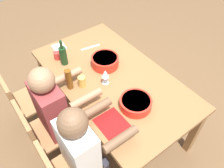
% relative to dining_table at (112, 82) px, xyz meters
% --- Properties ---
extents(ground_plane, '(8.00, 8.00, 0.00)m').
position_rel_dining_table_xyz_m(ground_plane, '(0.00, 0.00, -0.66)').
color(ground_plane, brown).
extents(dining_table, '(1.75, 0.99, 0.74)m').
position_rel_dining_table_xyz_m(dining_table, '(0.00, 0.00, 0.00)').
color(dining_table, olive).
rests_on(dining_table, ground_plane).
extents(diner_far_left, '(0.41, 0.53, 1.20)m').
position_rel_dining_table_xyz_m(diner_far_left, '(-0.48, 0.63, 0.04)').
color(diner_far_left, '#2D2D38').
rests_on(diner_far_left, ground_plane).
extents(chair_far_center, '(0.40, 0.40, 0.85)m').
position_rel_dining_table_xyz_m(chair_far_center, '(0.00, 0.82, -0.18)').
color(chair_far_center, '#9E7044').
rests_on(chair_far_center, ground_plane).
extents(diner_far_center, '(0.41, 0.53, 1.20)m').
position_rel_dining_table_xyz_m(diner_far_center, '(-0.00, 0.63, 0.04)').
color(diner_far_center, '#2D2D38').
rests_on(diner_far_center, ground_plane).
extents(chair_far_right, '(0.40, 0.40, 0.85)m').
position_rel_dining_table_xyz_m(chair_far_right, '(0.48, 0.82, -0.18)').
color(chair_far_right, '#9E7044').
rests_on(chair_far_right, ground_plane).
extents(serving_bowl_fruit, '(0.28, 0.28, 0.09)m').
position_rel_dining_table_xyz_m(serving_bowl_fruit, '(-0.43, 0.06, 0.13)').
color(serving_bowl_fruit, red).
rests_on(serving_bowl_fruit, dining_table).
extents(serving_bowl_pasta, '(0.29, 0.29, 0.11)m').
position_rel_dining_table_xyz_m(serving_bowl_pasta, '(0.18, -0.04, 0.14)').
color(serving_bowl_pasta, red).
rests_on(serving_bowl_pasta, dining_table).
extents(wine_bottle, '(0.08, 0.08, 0.29)m').
position_rel_dining_table_xyz_m(wine_bottle, '(0.46, 0.29, 0.19)').
color(wine_bottle, '#193819').
rests_on(wine_bottle, dining_table).
extents(beer_bottle, '(0.06, 0.06, 0.22)m').
position_rel_dining_table_xyz_m(beer_bottle, '(0.12, 0.41, 0.19)').
color(beer_bottle, brown).
rests_on(beer_bottle, dining_table).
extents(wine_glass, '(0.08, 0.08, 0.17)m').
position_rel_dining_table_xyz_m(wine_glass, '(-0.03, 0.10, 0.20)').
color(wine_glass, silver).
rests_on(wine_glass, dining_table).
extents(placemat_far_left, '(0.32, 0.23, 0.01)m').
position_rel_dining_table_xyz_m(placemat_far_left, '(-0.48, 0.34, 0.08)').
color(placemat_far_left, maroon).
rests_on(placemat_far_left, dining_table).
extents(cup_far_center, '(0.07, 0.07, 0.11)m').
position_rel_dining_table_xyz_m(cup_far_center, '(0.07, 0.30, 0.14)').
color(cup_far_center, gold).
rests_on(cup_far_center, dining_table).
extents(cup_far_right, '(0.07, 0.07, 0.09)m').
position_rel_dining_table_xyz_m(cup_far_right, '(0.58, 0.31, 0.12)').
color(cup_far_right, red).
rests_on(cup_far_right, dining_table).
extents(carving_knife, '(0.07, 0.23, 0.01)m').
position_rel_dining_table_xyz_m(carving_knife, '(0.53, -0.08, 0.08)').
color(carving_knife, silver).
rests_on(carving_knife, dining_table).
extents(napkin_stack, '(0.15, 0.15, 0.02)m').
position_rel_dining_table_xyz_m(napkin_stack, '(0.73, 0.21, 0.09)').
color(napkin_stack, white).
rests_on(napkin_stack, dining_table).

